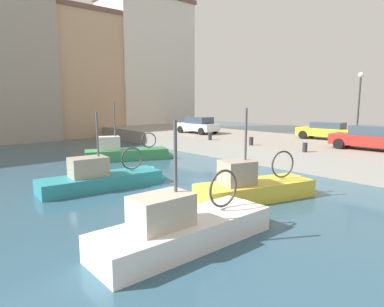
# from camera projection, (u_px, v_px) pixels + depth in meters

# --- Properties ---
(water_surface) EXTENTS (80.00, 80.00, 0.00)m
(water_surface) POSITION_uv_depth(u_px,v_px,m) (186.00, 186.00, 16.52)
(water_surface) COLOR #2D5166
(water_surface) RESTS_ON ground
(quay_wall) EXTENTS (9.00, 56.00, 1.20)m
(quay_wall) POSITION_uv_depth(u_px,v_px,m) (310.00, 151.00, 23.84)
(quay_wall) COLOR gray
(quay_wall) RESTS_ON ground
(fishing_boat_white) EXTENTS (6.43, 2.05, 4.46)m
(fishing_boat_white) POSITION_uv_depth(u_px,v_px,m) (193.00, 237.00, 10.01)
(fishing_boat_white) COLOR white
(fishing_boat_white) RESTS_ON ground
(fishing_boat_green) EXTENTS (6.62, 3.92, 4.88)m
(fishing_boat_green) POSITION_uv_depth(u_px,v_px,m) (131.00, 158.00, 24.01)
(fishing_boat_green) COLOR #388951
(fishing_boat_green) RESTS_ON ground
(fishing_boat_yellow) EXTENTS (6.20, 3.14, 4.65)m
(fishing_boat_yellow) POSITION_uv_depth(u_px,v_px,m) (260.00, 195.00, 14.49)
(fishing_boat_yellow) COLOR gold
(fishing_boat_yellow) RESTS_ON ground
(fishing_boat_teal) EXTENTS (6.69, 2.30, 4.41)m
(fishing_boat_teal) POSITION_uv_depth(u_px,v_px,m) (108.00, 184.00, 16.34)
(fishing_boat_teal) COLOR teal
(fishing_boat_teal) RESTS_ON ground
(parked_car_red) EXTENTS (2.19, 4.41, 1.48)m
(parked_car_red) POSITION_uv_depth(u_px,v_px,m) (370.00, 138.00, 20.30)
(parked_car_red) COLOR red
(parked_car_red) RESTS_ON quay_wall
(parked_car_white) EXTENTS (2.17, 4.13, 1.51)m
(parked_car_white) POSITION_uv_depth(u_px,v_px,m) (198.00, 125.00, 30.72)
(parked_car_white) COLOR silver
(parked_car_white) RESTS_ON quay_wall
(parked_car_yellow) EXTENTS (2.20, 4.25, 1.34)m
(parked_car_yellow) POSITION_uv_depth(u_px,v_px,m) (326.00, 130.00, 25.85)
(parked_car_yellow) COLOR gold
(parked_car_yellow) RESTS_ON quay_wall
(mooring_bollard_south) EXTENTS (0.28, 0.28, 0.55)m
(mooring_bollard_south) POSITION_uv_depth(u_px,v_px,m) (305.00, 147.00, 19.53)
(mooring_bollard_south) COLOR #2D2D33
(mooring_bollard_south) RESTS_ON quay_wall
(mooring_bollard_mid) EXTENTS (0.28, 0.28, 0.55)m
(mooring_bollard_mid) POSITION_uv_depth(u_px,v_px,m) (251.00, 141.00, 22.53)
(mooring_bollard_mid) COLOR #2D2D33
(mooring_bollard_mid) RESTS_ON quay_wall
(mooring_bollard_north) EXTENTS (0.28, 0.28, 0.55)m
(mooring_bollard_north) POSITION_uv_depth(u_px,v_px,m) (210.00, 136.00, 25.52)
(mooring_bollard_north) COLOR #2D2D33
(mooring_bollard_north) RESTS_ON quay_wall
(quay_streetlamp) EXTENTS (0.36, 0.36, 4.83)m
(quay_streetlamp) POSITION_uv_depth(u_px,v_px,m) (359.00, 96.00, 22.36)
(quay_streetlamp) COLOR #38383D
(quay_streetlamp) RESTS_ON quay_wall
(waterfront_building_east_mid) EXTENTS (11.01, 6.85, 14.38)m
(waterfront_building_east_mid) POSITION_uv_depth(u_px,v_px,m) (83.00, 75.00, 39.68)
(waterfront_building_east_mid) COLOR tan
(waterfront_building_east_mid) RESTS_ON ground
(waterfront_building_east) EXTENTS (11.29, 8.00, 17.40)m
(waterfront_building_east) POSITION_uv_depth(u_px,v_px,m) (146.00, 67.00, 45.49)
(waterfront_building_east) COLOR silver
(waterfront_building_east) RESTS_ON ground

